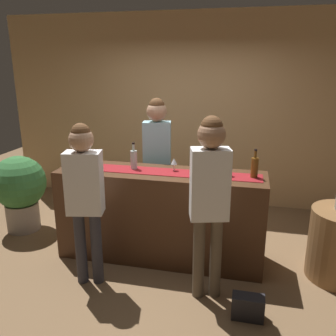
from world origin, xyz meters
TOP-DOWN VIEW (x-y plane):
  - ground_plane at (0.00, 0.00)m, footprint 10.00×10.00m
  - back_wall at (0.00, 1.90)m, footprint 6.00×0.12m
  - bar_counter at (0.00, 0.00)m, footprint 2.29×0.60m
  - counter_runner_cloth at (0.00, 0.00)m, footprint 2.17×0.28m
  - wine_bottle_amber at (0.99, 0.02)m, footprint 0.07×0.07m
  - wine_bottle_clear at (-0.31, 0.04)m, footprint 0.07×0.07m
  - wine_bottle_green at (0.48, -0.00)m, footprint 0.07×0.07m
  - wine_glass_near_customer at (0.14, 0.06)m, footprint 0.07×0.07m
  - wine_glass_mid_counter at (0.74, 0.00)m, footprint 0.07×0.07m
  - bartender at (-0.19, 0.58)m, footprint 0.37×0.26m
  - customer_sipping at (0.61, -0.61)m, footprint 0.38×0.28m
  - customer_browsing at (-0.58, -0.65)m, footprint 0.37×0.26m
  - potted_plant_tall at (-1.97, 0.26)m, footprint 0.69×0.69m
  - handbag at (1.00, -0.85)m, footprint 0.28×0.14m

SIDE VIEW (x-z plane):
  - ground_plane at x=0.00m, z-range 0.00..0.00m
  - handbag at x=1.00m, z-range 0.00..0.22m
  - bar_counter at x=0.00m, z-range 0.00..1.02m
  - potted_plant_tall at x=-1.97m, z-range 0.08..1.09m
  - customer_browsing at x=-0.58m, z-range 0.19..1.83m
  - counter_runner_cloth at x=0.00m, z-range 1.02..1.03m
  - customer_sipping at x=0.61m, z-range 0.21..1.95m
  - bartender at x=-0.19m, z-range 0.22..1.98m
  - wine_glass_near_customer at x=0.14m, z-range 1.06..1.20m
  - wine_glass_mid_counter at x=0.74m, z-range 1.06..1.20m
  - wine_bottle_amber at x=0.99m, z-range 0.99..1.29m
  - wine_bottle_clear at x=-0.31m, z-range 0.99..1.29m
  - wine_bottle_green at x=0.48m, z-range 0.99..1.29m
  - back_wall at x=0.00m, z-range 0.00..2.90m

